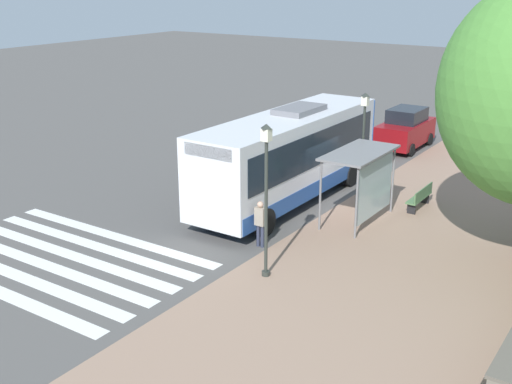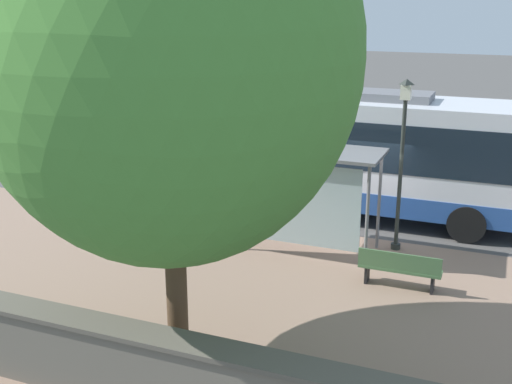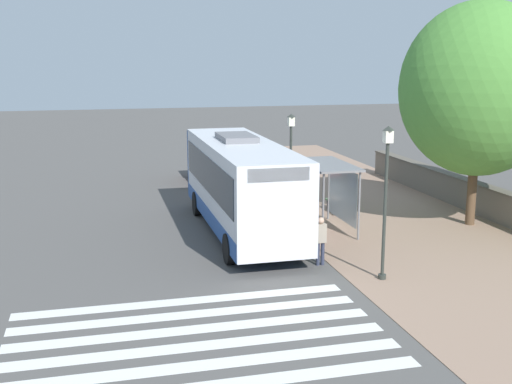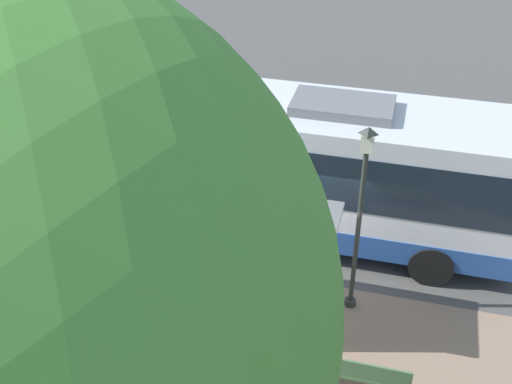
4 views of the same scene
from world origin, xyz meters
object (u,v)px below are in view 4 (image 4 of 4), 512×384
Objects in this scene: pedestrian at (110,210)px; bench at (361,374)px; bus at (306,166)px; street_lamp_far at (360,208)px; shade_tree at (26,311)px; bus_shelter at (247,237)px.

pedestrian is 0.88× the size of bench.
pedestrian is at bearing 64.26° from bench.
bus reaches higher than bench.
street_lamp_far is 0.50× the size of shade_tree.
shade_tree is (-4.41, 3.09, 4.87)m from bench.
bench is at bearing -156.99° from bus.
bus_shelter reaches higher than pedestrian.
bus reaches higher than bus_shelter.
pedestrian is at bearing 23.83° from shade_tree.
bus_shelter is 2.28m from street_lamp_far.
bus is at bearing 32.14° from street_lamp_far.
bus is 5.61× the size of bench.
bus_shelter is at bearing 115.62° from street_lamp_far.
bench is (-3.09, -6.40, -0.44)m from pedestrian.
pedestrian reaches higher than bench.
bus_shelter is at bearing -5.98° from shade_tree.
bench is at bearing -117.57° from bus_shelter.
bench is at bearing -168.21° from street_lamp_far.
bus is 3.43m from bus_shelter.
bench is at bearing -115.74° from pedestrian.
shade_tree is at bearing 174.02° from bus_shelter.
pedestrian is (1.78, 3.91, -1.24)m from bus_shelter.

